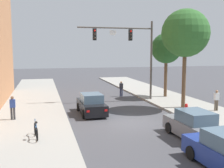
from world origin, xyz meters
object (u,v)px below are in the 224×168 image
at_px(car_lead_black, 91,105).
at_px(street_tree_second, 166,49).
at_px(traffic_signal_mast, 131,45).
at_px(street_tree_nearest, 185,33).
at_px(car_following_grey, 194,126).
at_px(pedestrian_sidewalk_left_walker, 13,107).
at_px(fire_hydrant, 186,108).
at_px(pedestrian_sidewalk_right_walker, 216,99).
at_px(bicycle_leaning, 36,131).
at_px(pedestrian_crossing_road, 121,88).

distance_m(car_lead_black, street_tree_second, 11.07).
xyz_separation_m(traffic_signal_mast, street_tree_nearest, (3.21, -4.33, 0.88)).
bearing_deg(car_lead_black, street_tree_second, 31.34).
height_order(car_following_grey, pedestrian_sidewalk_left_walker, pedestrian_sidewalk_left_walker).
xyz_separation_m(pedestrian_sidewalk_left_walker, fire_hydrant, (12.62, -1.07, -0.56)).
bearing_deg(car_following_grey, traffic_signal_mast, 89.41).
bearing_deg(traffic_signal_mast, pedestrian_sidewalk_left_walker, -152.95).
relative_size(traffic_signal_mast, car_following_grey, 1.75).
distance_m(pedestrian_sidewalk_left_walker, street_tree_second, 16.16).
height_order(pedestrian_sidewalk_left_walker, fire_hydrant, pedestrian_sidewalk_left_walker).
bearing_deg(pedestrian_sidewalk_right_walker, car_lead_black, 168.61).
distance_m(car_following_grey, pedestrian_sidewalk_left_walker, 11.95).
xyz_separation_m(car_following_grey, street_tree_second, (4.24, 12.64, 4.35)).
bearing_deg(fire_hydrant, bicycle_leaning, -162.37).
bearing_deg(pedestrian_sidewalk_left_walker, street_tree_second, 23.64).
bearing_deg(street_tree_nearest, car_following_grey, -114.63).
height_order(car_lead_black, pedestrian_sidewalk_right_walker, pedestrian_sidewalk_right_walker).
xyz_separation_m(pedestrian_crossing_road, street_tree_nearest, (3.29, -7.30, 5.34)).
bearing_deg(car_lead_black, pedestrian_crossing_road, 58.08).
xyz_separation_m(pedestrian_sidewalk_right_walker, street_tree_second, (-0.96, 7.24, 4.01)).
bearing_deg(pedestrian_sidewalk_right_walker, street_tree_nearest, 135.32).
bearing_deg(car_following_grey, bicycle_leaning, 167.97).
height_order(car_lead_black, bicycle_leaning, car_lead_black).
bearing_deg(pedestrian_crossing_road, car_lead_black, -121.92).
bearing_deg(fire_hydrant, pedestrian_crossing_road, 105.04).
bearing_deg(bicycle_leaning, pedestrian_crossing_road, 56.29).
bearing_deg(traffic_signal_mast, bicycle_leaning, -131.31).
height_order(car_lead_black, pedestrian_crossing_road, pedestrian_crossing_road).
bearing_deg(car_following_grey, pedestrian_crossing_road, 89.88).
xyz_separation_m(pedestrian_sidewalk_left_walker, bicycle_leaning, (1.62, -4.56, -0.52)).
xyz_separation_m(traffic_signal_mast, bicycle_leaning, (-8.60, -9.78, -4.83)).
height_order(bicycle_leaning, fire_hydrant, bicycle_leaning).
bearing_deg(car_lead_black, street_tree_nearest, -0.70).
height_order(traffic_signal_mast, street_tree_nearest, street_tree_nearest).
height_order(traffic_signal_mast, fire_hydrant, traffic_signal_mast).
bearing_deg(fire_hydrant, car_lead_black, 163.65).
relative_size(pedestrian_crossing_road, street_tree_nearest, 0.20).
distance_m(traffic_signal_mast, pedestrian_crossing_road, 5.36).
bearing_deg(street_tree_nearest, pedestrian_sidewalk_right_walker, -44.68).
height_order(traffic_signal_mast, pedestrian_crossing_road, traffic_signal_mast).
xyz_separation_m(pedestrian_sidewalk_right_walker, street_tree_nearest, (-1.87, 1.85, 5.19)).
xyz_separation_m(car_lead_black, pedestrian_sidewalk_left_walker, (-5.64, -0.98, 0.34)).
bearing_deg(bicycle_leaning, pedestrian_sidewalk_left_walker, 109.59).
relative_size(car_lead_black, pedestrian_sidewalk_left_walker, 2.60).
relative_size(fire_hydrant, street_tree_second, 0.11).
bearing_deg(car_lead_black, pedestrian_sidewalk_left_walker, -170.13).
relative_size(pedestrian_sidewalk_left_walker, bicycle_leaning, 0.93).
relative_size(car_following_grey, fire_hydrant, 5.94).
bearing_deg(fire_hydrant, traffic_signal_mast, 110.90).
bearing_deg(street_tree_second, car_following_grey, -108.52).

